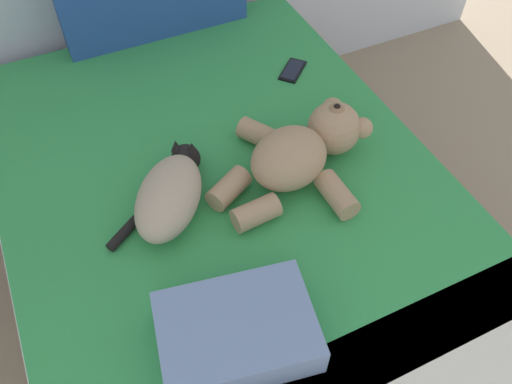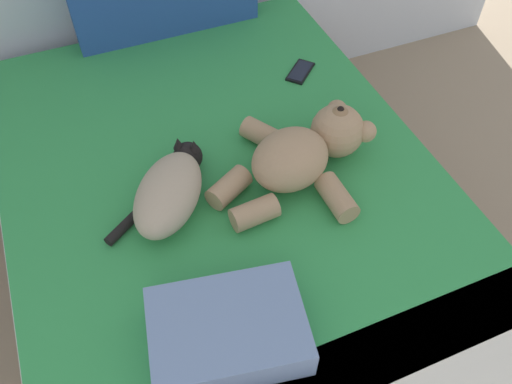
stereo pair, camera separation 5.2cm
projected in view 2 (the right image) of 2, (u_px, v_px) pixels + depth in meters
The scene contains 5 objects.
bed at pixel (226, 224), 2.01m from camera, with size 1.48×1.98×0.55m.
cat at pixel (170, 190), 1.66m from camera, with size 0.40×0.40×0.15m.
teddy_bear at pixel (304, 153), 1.75m from camera, with size 0.62×0.52×0.20m.
cell_phone at pixel (300, 71), 2.15m from camera, with size 0.16×0.15×0.01m.
throw_pillow at pixel (228, 331), 1.37m from camera, with size 0.40×0.28×0.11m, color #728CB7.
Camera 2 is at (1.46, 2.01, 1.89)m, focal length 37.27 mm.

